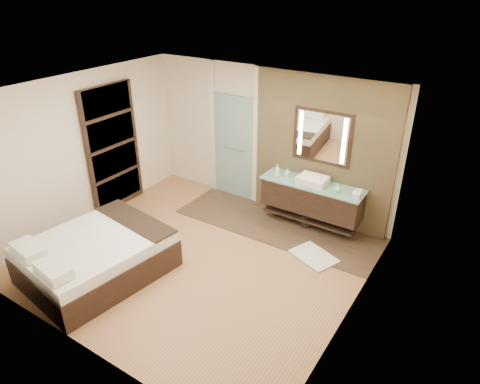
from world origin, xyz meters
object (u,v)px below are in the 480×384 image
Objects in this scene: vanity at (311,197)px; bed at (96,257)px; mirror_unit at (322,137)px; waste_bin at (306,220)px.

vanity reaches higher than bed.
vanity is at bearing -90.00° from mirror_unit.
bed is (-2.13, -3.31, -1.33)m from mirror_unit.
mirror_unit reaches higher than bed.
bed is at bearing -124.76° from waste_bin.
waste_bin is (-0.05, -0.31, -1.53)m from mirror_unit.
mirror_unit is 1.56m from waste_bin.
vanity is at bearing 55.75° from waste_bin.
mirror_unit reaches higher than waste_bin.
vanity is 0.84× the size of bed.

